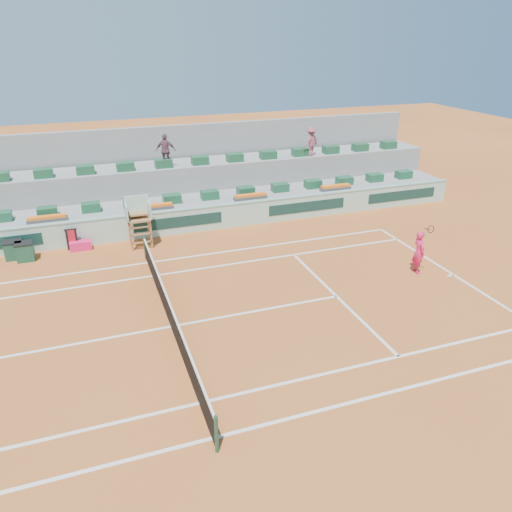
# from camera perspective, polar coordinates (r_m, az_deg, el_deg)

# --- Properties ---
(ground) EXTENTS (90.00, 90.00, 0.00)m
(ground) POSITION_cam_1_polar(r_m,az_deg,el_deg) (17.63, -9.67, -7.96)
(ground) COLOR #A95320
(ground) RESTS_ON ground
(seating_tier_lower) EXTENTS (36.00, 4.00, 1.20)m
(seating_tier_lower) POSITION_cam_1_polar(r_m,az_deg,el_deg) (27.04, -13.99, 4.85)
(seating_tier_lower) COLOR gray
(seating_tier_lower) RESTS_ON ground
(seating_tier_upper) EXTENTS (36.00, 2.40, 2.60)m
(seating_tier_upper) POSITION_cam_1_polar(r_m,az_deg,el_deg) (28.34, -14.52, 7.19)
(seating_tier_upper) COLOR gray
(seating_tier_upper) RESTS_ON ground
(stadium_back_wall) EXTENTS (36.00, 0.40, 4.40)m
(stadium_back_wall) POSITION_cam_1_polar(r_m,az_deg,el_deg) (29.65, -15.05, 9.69)
(stadium_back_wall) COLOR gray
(stadium_back_wall) RESTS_ON ground
(player_bag) EXTENTS (0.97, 0.43, 0.43)m
(player_bag) POSITION_cam_1_polar(r_m,az_deg,el_deg) (24.52, -19.41, 1.13)
(player_bag) COLOR #F72065
(player_bag) RESTS_ON ground
(spectator_mid) EXTENTS (1.13, 0.77, 1.78)m
(spectator_mid) POSITION_cam_1_polar(r_m,az_deg,el_deg) (27.47, -10.27, 11.78)
(spectator_mid) COLOR #6D4953
(spectator_mid) RESTS_ON seating_tier_upper
(spectator_right) EXTENTS (1.24, 0.99, 1.68)m
(spectator_right) POSITION_cam_1_polar(r_m,az_deg,el_deg) (29.75, 6.30, 12.87)
(spectator_right) COLOR #974B59
(spectator_right) RESTS_ON seating_tier_upper
(court_lines) EXTENTS (23.89, 11.09, 0.01)m
(court_lines) POSITION_cam_1_polar(r_m,az_deg,el_deg) (17.63, -9.67, -7.95)
(court_lines) COLOR white
(court_lines) RESTS_ON ground
(tennis_net) EXTENTS (0.10, 11.97, 1.10)m
(tennis_net) POSITION_cam_1_polar(r_m,az_deg,el_deg) (17.36, -9.79, -6.49)
(tennis_net) COLOR black
(tennis_net) RESTS_ON ground
(advertising_hoarding) EXTENTS (36.00, 0.34, 1.26)m
(advertising_hoarding) POSITION_cam_1_polar(r_m,az_deg,el_deg) (24.96, -13.35, 3.35)
(advertising_hoarding) COLOR #A5D0BA
(advertising_hoarding) RESTS_ON ground
(umpire_chair) EXTENTS (1.10, 0.90, 2.40)m
(umpire_chair) POSITION_cam_1_polar(r_m,az_deg,el_deg) (23.71, -13.31, 4.57)
(umpire_chair) COLOR #935F37
(umpire_chair) RESTS_ON ground
(seat_row_lower) EXTENTS (32.90, 0.60, 0.44)m
(seat_row_lower) POSITION_cam_1_polar(r_m,az_deg,el_deg) (25.93, -13.94, 5.93)
(seat_row_lower) COLOR #1B5231
(seat_row_lower) RESTS_ON seating_tier_lower
(seat_row_upper) EXTENTS (32.90, 0.60, 0.44)m
(seat_row_upper) POSITION_cam_1_polar(r_m,az_deg,el_deg) (27.37, -14.72, 9.88)
(seat_row_upper) COLOR #1B5231
(seat_row_upper) RESTS_ON seating_tier_upper
(flower_planters) EXTENTS (26.80, 0.36, 0.28)m
(flower_planters) POSITION_cam_1_polar(r_m,az_deg,el_deg) (25.11, -17.10, 4.75)
(flower_planters) COLOR #464646
(flower_planters) RESTS_ON seating_tier_lower
(drink_cooler_a) EXTENTS (0.77, 0.66, 0.84)m
(drink_cooler_a) POSITION_cam_1_polar(r_m,az_deg,el_deg) (24.25, -24.88, 0.48)
(drink_cooler_a) COLOR #17452F
(drink_cooler_a) RESTS_ON ground
(drink_cooler_b) EXTENTS (0.78, 0.67, 0.84)m
(drink_cooler_b) POSITION_cam_1_polar(r_m,az_deg,el_deg) (24.65, -25.95, 0.64)
(drink_cooler_b) COLOR #17452F
(drink_cooler_b) RESTS_ON ground
(towel_rack) EXTENTS (0.55, 0.09, 1.03)m
(towel_rack) POSITION_cam_1_polar(r_m,az_deg,el_deg) (24.52, -20.32, 1.99)
(towel_rack) COLOR black
(towel_rack) RESTS_ON ground
(tennis_player) EXTENTS (0.52, 0.92, 2.28)m
(tennis_player) POSITION_cam_1_polar(r_m,az_deg,el_deg) (21.81, 18.10, 0.47)
(tennis_player) COLOR #F72065
(tennis_player) RESTS_ON ground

